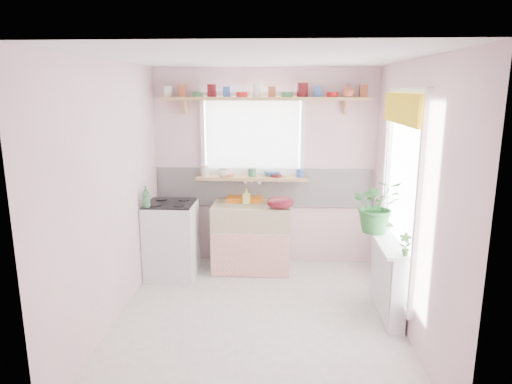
{
  "coord_description": "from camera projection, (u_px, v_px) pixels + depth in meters",
  "views": [
    {
      "loc": [
        0.21,
        -4.13,
        2.24
      ],
      "look_at": [
        -0.05,
        0.55,
        1.17
      ],
      "focal_mm": 32.0,
      "sensor_mm": 36.0,
      "label": 1
    }
  ],
  "objects": [
    {
      "name": "pine_shelf",
      "position": [
        264.0,
        99.0,
        5.49
      ],
      "size": [
        2.52,
        0.24,
        0.04
      ],
      "primitive_type": "cube",
      "color": "tan",
      "rests_on": "room"
    },
    {
      "name": "sill_crockery",
      "position": [
        252.0,
        172.0,
        5.71
      ],
      "size": [
        1.35,
        0.11,
        0.12
      ],
      "color": "silver",
      "rests_on": "windowsill"
    },
    {
      "name": "windowsill",
      "position": [
        252.0,
        178.0,
        5.73
      ],
      "size": [
        1.4,
        0.22,
        0.04
      ],
      "primitive_type": "cube",
      "color": "tan",
      "rests_on": "room"
    },
    {
      "name": "cooker",
      "position": [
        172.0,
        239.0,
        5.51
      ],
      "size": [
        0.58,
        0.58,
        0.93
      ],
      "color": "white",
      "rests_on": "ground"
    },
    {
      "name": "shelf_crockery",
      "position": [
        264.0,
        92.0,
        5.48
      ],
      "size": [
        2.47,
        0.11,
        0.12
      ],
      "color": "silver",
      "rests_on": "pine_shelf"
    },
    {
      "name": "cooker_bottle",
      "position": [
        146.0,
        197.0,
        5.18
      ],
      "size": [
        0.11,
        0.12,
        0.25
      ],
      "primitive_type": "imported",
      "rotation": [
        0.0,
        0.0,
        -0.22
      ],
      "color": "#3E7D4D",
      "rests_on": "cooker"
    },
    {
      "name": "herb_pot",
      "position": [
        405.0,
        244.0,
        4.07
      ],
      "size": [
        0.13,
        0.1,
        0.21
      ],
      "primitive_type": "imported",
      "rotation": [
        0.0,
        0.0,
        -0.23
      ],
      "color": "#356026",
      "rests_on": "radiator_ledge"
    },
    {
      "name": "shelf_vase",
      "position": [
        348.0,
        90.0,
        5.36
      ],
      "size": [
        0.18,
        0.18,
        0.16
      ],
      "primitive_type": "imported",
      "rotation": [
        0.0,
        0.0,
        -0.18
      ],
      "color": "#B45037",
      "rests_on": "pine_shelf"
    },
    {
      "name": "sink_unit",
      "position": [
        251.0,
        236.0,
        5.7
      ],
      "size": [
        0.95,
        0.65,
        1.11
      ],
      "color": "white",
      "rests_on": "ground"
    },
    {
      "name": "radiator_ledge",
      "position": [
        388.0,
        277.0,
        4.57
      ],
      "size": [
        0.22,
        0.95,
        0.78
      ],
      "color": "white",
      "rests_on": "ground"
    },
    {
      "name": "dish_tray",
      "position": [
        245.0,
        198.0,
        5.81
      ],
      "size": [
        0.45,
        0.34,
        0.05
      ],
      "primitive_type": "cube",
      "rotation": [
        0.0,
        0.0,
        -0.01
      ],
      "color": "orange",
      "rests_on": "sink_unit"
    },
    {
      "name": "fruit_bowl",
      "position": [
        376.0,
        227.0,
        4.81
      ],
      "size": [
        0.38,
        0.38,
        0.08
      ],
      "primitive_type": "imported",
      "rotation": [
        0.0,
        0.0,
        0.21
      ],
      "color": "silver",
      "rests_on": "radiator_ledge"
    },
    {
      "name": "sill_bowl",
      "position": [
        272.0,
        173.0,
        5.76
      ],
      "size": [
        0.26,
        0.26,
        0.06
      ],
      "primitive_type": "imported",
      "rotation": [
        0.0,
        0.0,
        -0.34
      ],
      "color": "#3875B7",
      "rests_on": "windowsill"
    },
    {
      "name": "jade_plant",
      "position": [
        377.0,
        205.0,
        4.71
      ],
      "size": [
        0.53,
        0.46,
        0.57
      ],
      "primitive_type": "imported",
      "rotation": [
        0.0,
        0.0,
        -0.02
      ],
      "color": "#28652C",
      "rests_on": "radiator_ledge"
    },
    {
      "name": "fruit",
      "position": [
        377.0,
        221.0,
        4.8
      ],
      "size": [
        0.2,
        0.14,
        0.1
      ],
      "color": "#D64F12",
      "rests_on": "fruit_bowl"
    },
    {
      "name": "room",
      "position": [
        322.0,
        169.0,
        5.03
      ],
      "size": [
        3.2,
        3.2,
        3.2
      ],
      "color": "white",
      "rests_on": "ground"
    },
    {
      "name": "sill_cup",
      "position": [
        223.0,
        173.0,
        5.67
      ],
      "size": [
        0.16,
        0.16,
        0.1
      ],
      "primitive_type": "imported",
      "rotation": [
        0.0,
        0.0,
        0.29
      ],
      "color": "beige",
      "rests_on": "windowsill"
    },
    {
      "name": "soap_bottle_sink",
      "position": [
        246.0,
        196.0,
        5.62
      ],
      "size": [
        0.09,
        0.09,
        0.19
      ],
      "primitive_type": "imported",
      "rotation": [
        0.0,
        0.0,
        -0.04
      ],
      "color": "#D3E967",
      "rests_on": "sink_unit"
    },
    {
      "name": "colander",
      "position": [
        280.0,
        203.0,
        5.39
      ],
      "size": [
        0.4,
        0.4,
        0.15
      ],
      "primitive_type": "ellipsoid",
      "rotation": [
        0.0,
        0.0,
        -0.28
      ],
      "color": "maroon",
      "rests_on": "sink_unit"
    }
  ]
}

